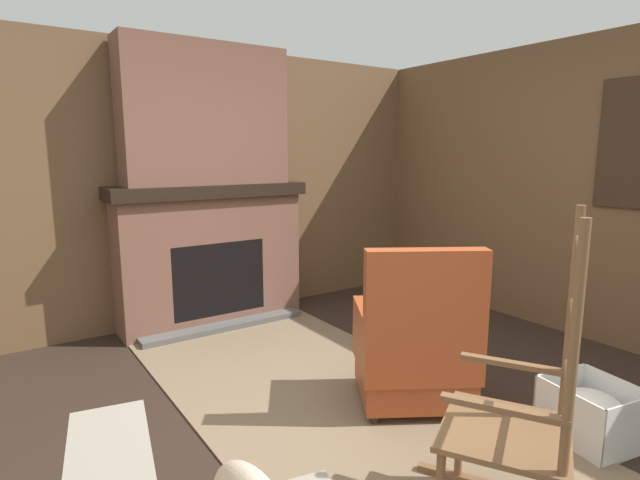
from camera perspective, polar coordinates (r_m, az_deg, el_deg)
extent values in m
plane|color=#2D2119|center=(3.04, 5.56, -20.91)|extent=(14.00, 14.00, 0.00)
cube|color=brown|center=(4.78, -13.66, 6.00)|extent=(0.06, 5.49, 2.50)
cube|color=brown|center=(4.63, 30.20, 4.81)|extent=(5.49, 0.06, 2.50)
cube|color=brown|center=(4.67, -12.34, -2.30)|extent=(0.39, 1.65, 1.17)
cube|color=black|center=(4.56, -11.54, -4.33)|extent=(0.08, 0.86, 0.65)
cube|color=#565451|center=(4.57, -10.76, -9.72)|extent=(0.16, 1.48, 0.06)
cube|color=black|center=(4.58, -12.64, 5.55)|extent=(0.49, 1.75, 0.11)
cube|color=brown|center=(4.57, -12.96, 13.75)|extent=(0.34, 1.45, 1.20)
cube|color=#7A664C|center=(3.40, -0.09, -17.18)|extent=(3.27, 1.65, 0.01)
cube|color=#A84723|center=(3.28, 10.52, -15.00)|extent=(0.82, 0.85, 0.24)
cube|color=#A84723|center=(3.22, 10.60, -12.58)|extent=(0.87, 0.90, 0.18)
cube|color=#A84723|center=(2.87, 11.97, -7.06)|extent=(0.46, 0.65, 0.61)
cube|color=#A84723|center=(3.12, 5.21, -9.49)|extent=(0.51, 0.36, 0.20)
cube|color=#A84723|center=(3.26, 15.81, -8.99)|extent=(0.51, 0.36, 0.20)
cylinder|color=#332319|center=(3.51, 4.95, -15.85)|extent=(0.07, 0.07, 0.06)
cylinder|color=#332319|center=(3.62, 13.92, -15.26)|extent=(0.07, 0.07, 0.06)
cylinder|color=#332319|center=(3.09, 6.24, -19.68)|extent=(0.07, 0.07, 0.06)
cylinder|color=#332319|center=(3.22, 16.51, -18.78)|extent=(0.07, 0.07, 0.06)
cylinder|color=brown|center=(2.61, 15.65, -20.92)|extent=(0.05, 0.05, 0.38)
cylinder|color=brown|center=(2.59, 25.55, -21.83)|extent=(0.05, 0.05, 0.38)
cube|color=brown|center=(2.31, 20.37, -19.89)|extent=(0.68, 0.69, 0.02)
cylinder|color=brown|center=(1.92, 26.97, -11.64)|extent=(0.05, 0.05, 0.93)
cylinder|color=brown|center=(2.33, 26.76, -7.91)|extent=(0.05, 0.05, 0.93)
cylinder|color=brown|center=(2.19, 26.46, -14.21)|extent=(0.23, 0.37, 0.03)
cylinder|color=brown|center=(2.10, 27.02, -7.67)|extent=(0.23, 0.37, 0.03)
cylinder|color=brown|center=(2.04, 27.59, -0.65)|extent=(0.23, 0.37, 0.03)
cube|color=brown|center=(2.02, 20.14, -17.69)|extent=(0.40, 0.26, 0.02)
cube|color=brown|center=(2.41, 21.17, -13.10)|extent=(0.40, 0.26, 0.02)
cylinder|color=brown|center=(4.45, 8.66, -9.77)|extent=(0.19, 0.36, 0.12)
cylinder|color=brown|center=(4.35, 9.55, -10.26)|extent=(0.19, 0.36, 0.12)
cylinder|color=brown|center=(4.26, 10.49, -10.77)|extent=(0.19, 0.36, 0.12)
cylinder|color=brown|center=(4.32, 9.59, -8.93)|extent=(0.19, 0.36, 0.12)
cube|color=white|center=(3.31, 28.38, -19.28)|extent=(0.50, 0.47, 0.01)
cube|color=white|center=(3.13, 31.82, -18.11)|extent=(0.08, 0.39, 0.32)
cube|color=white|center=(3.35, 25.66, -15.68)|extent=(0.08, 0.39, 0.32)
cube|color=white|center=(3.38, 30.69, -15.90)|extent=(0.43, 0.09, 0.32)
cube|color=white|center=(3.10, 26.32, -17.92)|extent=(0.43, 0.09, 0.32)
ellipsoid|color=white|center=(3.23, 28.64, -16.62)|extent=(0.40, 0.38, 0.19)
ellipsoid|color=#B24C42|center=(4.50, -16.64, 6.59)|extent=(0.11, 0.11, 0.09)
cylinder|color=white|center=(4.49, -16.72, 8.25)|extent=(0.06, 0.06, 0.17)
cube|color=brown|center=(4.70, -10.06, 7.31)|extent=(0.14, 0.23, 0.15)
cube|color=silver|center=(4.63, -9.67, 7.37)|extent=(0.01, 0.04, 0.02)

